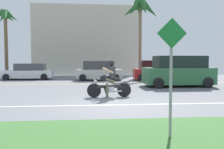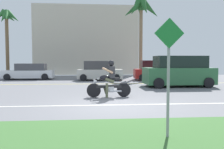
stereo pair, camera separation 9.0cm
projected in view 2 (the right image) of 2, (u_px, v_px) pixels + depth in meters
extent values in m
cube|color=slate|center=(109.00, 94.00, 11.57)|extent=(56.00, 30.00, 0.04)
cube|color=#3D6B33|center=(135.00, 145.00, 4.50)|extent=(56.00, 3.80, 0.06)
cube|color=silver|center=(115.00, 105.00, 8.71)|extent=(50.40, 0.12, 0.01)
cube|color=yellow|center=(104.00, 84.00, 16.72)|extent=(50.40, 0.12, 0.01)
cylinder|color=black|center=(94.00, 90.00, 10.51)|extent=(0.64, 0.11, 0.63)
cylinder|color=black|center=(124.00, 90.00, 10.65)|extent=(0.64, 0.11, 0.63)
cylinder|color=#B7BAC1|center=(96.00, 85.00, 10.51)|extent=(0.29, 0.06, 0.55)
cube|color=black|center=(109.00, 86.00, 10.57)|extent=(1.16, 0.13, 0.13)
cube|color=#B7BAC1|center=(110.00, 89.00, 10.59)|extent=(0.34, 0.22, 0.25)
ellipsoid|color=black|center=(105.00, 78.00, 10.53)|extent=(0.47, 0.25, 0.23)
cube|color=black|center=(113.00, 79.00, 10.57)|extent=(0.51, 0.24, 0.11)
cube|color=black|center=(123.00, 84.00, 10.63)|extent=(0.34, 0.18, 0.06)
cylinder|color=#B7BAC1|center=(98.00, 79.00, 10.50)|extent=(0.05, 0.66, 0.04)
sphere|color=#B7BAC1|center=(95.00, 82.00, 10.50)|extent=(0.15, 0.15, 0.15)
cylinder|color=#B7BAC1|center=(116.00, 91.00, 10.49)|extent=(0.53, 0.08, 0.07)
cube|color=#2D2D33|center=(112.00, 72.00, 10.55)|extent=(0.24, 0.34, 0.53)
sphere|color=black|center=(111.00, 63.00, 10.52)|extent=(0.27, 0.27, 0.27)
cylinder|color=#51563D|center=(109.00, 80.00, 10.66)|extent=(0.43, 0.15, 0.27)
cylinder|color=#51563D|center=(110.00, 80.00, 10.45)|extent=(0.43, 0.15, 0.27)
cylinder|color=#51563D|center=(107.00, 91.00, 10.42)|extent=(0.12, 0.12, 0.64)
cylinder|color=#51563D|center=(105.00, 91.00, 10.70)|extent=(0.22, 0.12, 0.36)
cylinder|color=tan|center=(107.00, 70.00, 10.73)|extent=(0.48, 0.11, 0.30)
cylinder|color=tan|center=(108.00, 71.00, 10.31)|extent=(0.48, 0.11, 0.30)
cube|color=#2D663D|center=(178.00, 76.00, 14.94)|extent=(4.32, 1.91, 1.04)
cube|color=black|center=(180.00, 62.00, 14.89)|extent=(3.11, 1.64, 0.75)
cylinder|color=black|center=(195.00, 80.00, 16.04)|extent=(0.64, 0.22, 0.64)
cylinder|color=black|center=(151.00, 80.00, 15.77)|extent=(0.64, 0.22, 0.64)
cylinder|color=black|center=(209.00, 83.00, 14.16)|extent=(0.64, 0.22, 0.64)
cylinder|color=black|center=(159.00, 83.00, 13.89)|extent=(0.64, 0.22, 0.64)
cylinder|color=black|center=(212.00, 75.00, 15.13)|extent=(0.20, 0.58, 0.58)
cube|color=silver|center=(28.00, 74.00, 20.68)|extent=(4.39, 1.71, 0.66)
cube|color=#414147|center=(31.00, 67.00, 20.67)|extent=(2.56, 1.44, 0.61)
cylinder|color=black|center=(48.00, 76.00, 21.65)|extent=(0.56, 0.19, 0.56)
cylinder|color=black|center=(13.00, 76.00, 21.33)|extent=(0.56, 0.19, 0.56)
cylinder|color=black|center=(45.00, 77.00, 20.05)|extent=(0.56, 0.19, 0.56)
cylinder|color=black|center=(7.00, 77.00, 19.72)|extent=(0.56, 0.19, 0.56)
cube|color=beige|center=(100.00, 74.00, 19.95)|extent=(3.87, 1.92, 0.77)
cube|color=#3B3A3D|center=(97.00, 65.00, 19.90)|extent=(2.27, 1.60, 0.71)
cylinder|color=black|center=(83.00, 78.00, 19.07)|extent=(0.57, 0.21, 0.56)
cylinder|color=black|center=(116.00, 78.00, 19.15)|extent=(0.57, 0.21, 0.56)
cylinder|color=black|center=(85.00, 76.00, 20.79)|extent=(0.57, 0.21, 0.56)
cylinder|color=black|center=(116.00, 76.00, 20.87)|extent=(0.57, 0.21, 0.56)
cube|color=#AD1E1E|center=(158.00, 74.00, 20.00)|extent=(4.17, 1.92, 0.80)
cube|color=#351116|center=(155.00, 65.00, 19.95)|extent=(2.45, 1.57, 0.74)
cylinder|color=black|center=(142.00, 77.00, 19.17)|extent=(0.57, 0.22, 0.56)
cylinder|color=black|center=(178.00, 77.00, 19.21)|extent=(0.57, 0.22, 0.56)
cylinder|color=black|center=(140.00, 76.00, 20.81)|extent=(0.57, 0.22, 0.56)
cylinder|color=black|center=(172.00, 76.00, 20.85)|extent=(0.57, 0.22, 0.56)
cylinder|color=brown|center=(7.00, 47.00, 22.70)|extent=(0.32, 0.32, 6.09)
sphere|color=#28662D|center=(6.00, 15.00, 22.52)|extent=(0.84, 0.84, 0.84)
cone|color=#28662D|center=(13.00, 17.00, 22.52)|extent=(1.47, 0.65, 1.32)
cone|color=#28662D|center=(11.00, 18.00, 23.16)|extent=(0.91, 1.61, 0.95)
cone|color=#28662D|center=(4.00, 17.00, 22.96)|extent=(1.40, 1.43, 1.21)
cone|color=#28662D|center=(6.00, 15.00, 21.94)|extent=(0.95, 1.53, 1.30)
cylinder|color=#846B4C|center=(141.00, 42.00, 23.28)|extent=(0.34, 0.34, 7.05)
sphere|color=#235B28|center=(141.00, 6.00, 23.07)|extent=(0.88, 0.88, 0.88)
cone|color=#235B28|center=(150.00, 9.00, 23.29)|extent=(2.19, 1.03, 1.97)
cone|color=#235B28|center=(141.00, 11.00, 24.04)|extent=(1.12, 2.35, 1.62)
cone|color=#235B28|center=(133.00, 10.00, 23.61)|extent=(2.23, 1.98, 1.70)
cone|color=#235B28|center=(136.00, 7.00, 22.35)|extent=(1.94, 1.95, 2.10)
cone|color=#235B28|center=(144.00, 7.00, 22.15)|extent=(1.02, 2.10, 2.08)
cylinder|color=gray|center=(168.00, 93.00, 4.84)|extent=(0.06, 0.06, 1.97)
cube|color=#19722D|center=(169.00, 33.00, 4.74)|extent=(0.62, 0.03, 0.62)
cube|color=beige|center=(87.00, 41.00, 29.11)|extent=(12.41, 4.00, 8.22)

